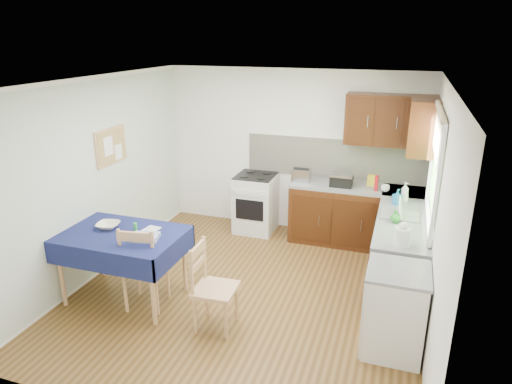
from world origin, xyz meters
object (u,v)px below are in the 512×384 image
(dining_table, at_px, (122,242))
(kettle, at_px, (402,235))
(dish_rack, at_px, (400,214))
(sandwich_press, at_px, (342,180))
(chair_near, at_px, (211,284))
(chair_far, at_px, (143,265))
(toaster, at_px, (301,175))

(dining_table, distance_m, kettle, 3.08)
(dish_rack, bearing_deg, sandwich_press, 144.26)
(dining_table, height_order, chair_near, chair_near)
(chair_near, height_order, sandwich_press, sandwich_press)
(chair_far, relative_size, kettle, 3.85)
(chair_far, height_order, dish_rack, dish_rack)
(chair_near, distance_m, toaster, 2.60)
(toaster, bearing_deg, kettle, -41.16)
(chair_near, bearing_deg, dish_rack, -51.98)
(chair_far, xyz_separation_m, sandwich_press, (1.82, 2.41, 0.45))
(toaster, distance_m, kettle, 2.34)
(chair_near, distance_m, sandwich_press, 2.73)
(dining_table, bearing_deg, kettle, -14.46)
(sandwich_press, bearing_deg, toaster, -177.16)
(chair_far, distance_m, dish_rack, 3.06)
(dining_table, relative_size, kettle, 5.20)
(dish_rack, bearing_deg, chair_far, -138.65)
(chair_near, height_order, kettle, kettle)
(chair_far, bearing_deg, dining_table, -26.18)
(toaster, relative_size, sandwich_press, 0.87)
(dining_table, relative_size, dish_rack, 3.09)
(chair_far, bearing_deg, chair_near, 163.71)
(dish_rack, bearing_deg, toaster, 158.60)
(dining_table, xyz_separation_m, dish_rack, (2.98, 1.36, 0.19))
(sandwich_press, height_order, dish_rack, dish_rack)
(dining_table, bearing_deg, toaster, 32.25)
(dining_table, xyz_separation_m, sandwich_press, (2.14, 2.31, 0.26))
(dining_table, bearing_deg, chair_near, -33.70)
(dining_table, height_order, toaster, toaster)
(toaster, xyz_separation_m, sandwich_press, (0.60, -0.03, -0.01))
(toaster, xyz_separation_m, dish_rack, (1.44, -0.98, -0.07))
(chair_far, relative_size, chair_near, 1.06)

